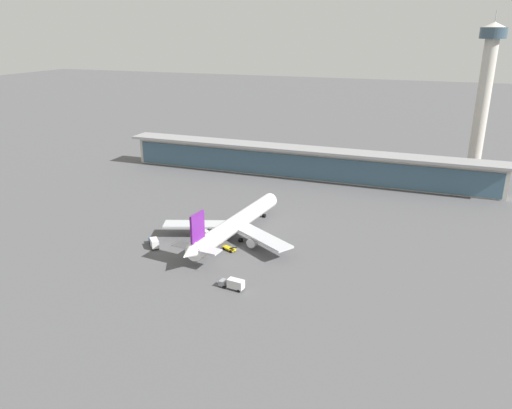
{
  "coord_description": "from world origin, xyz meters",
  "views": [
    {
      "loc": [
        59.74,
        -147.67,
        68.57
      ],
      "look_at": [
        0.0,
        11.17,
        7.86
      ],
      "focal_mm": 34.44,
      "sensor_mm": 36.0,
      "label": 1
    }
  ],
  "objects_px": {
    "service_truck_under_wing_blue": "(154,242)",
    "service_truck_mid_apron_yellow": "(230,248)",
    "control_tower": "(485,88)",
    "service_truck_near_nose_red": "(194,221)",
    "service_truck_by_tail_yellow": "(201,238)",
    "airliner_on_stand": "(235,224)",
    "safety_cone_alpha": "(202,257)",
    "service_truck_on_taxiway_grey": "(233,284)"
  },
  "relations": [
    {
      "from": "service_truck_under_wing_blue",
      "to": "service_truck_mid_apron_yellow",
      "type": "xyz_separation_m",
      "value": [
        24.73,
        6.17,
        -0.88
      ]
    },
    {
      "from": "control_tower",
      "to": "service_truck_near_nose_red",
      "type": "bearing_deg",
      "value": -131.31
    },
    {
      "from": "service_truck_near_nose_red",
      "to": "service_truck_by_tail_yellow",
      "type": "distance_m",
      "value": 14.91
    },
    {
      "from": "airliner_on_stand",
      "to": "service_truck_under_wing_blue",
      "type": "bearing_deg",
      "value": -144.62
    },
    {
      "from": "service_truck_near_nose_red",
      "to": "safety_cone_alpha",
      "type": "height_order",
      "value": "service_truck_near_nose_red"
    },
    {
      "from": "service_truck_on_taxiway_grey",
      "to": "safety_cone_alpha",
      "type": "distance_m",
      "value": 22.67
    },
    {
      "from": "airliner_on_stand",
      "to": "safety_cone_alpha",
      "type": "relative_size",
      "value": 91.7
    },
    {
      "from": "service_truck_by_tail_yellow",
      "to": "service_truck_on_taxiway_grey",
      "type": "bearing_deg",
      "value": -48.8
    },
    {
      "from": "service_truck_mid_apron_yellow",
      "to": "service_truck_on_taxiway_grey",
      "type": "xyz_separation_m",
      "value": [
        11.07,
        -22.78,
        0.88
      ]
    },
    {
      "from": "control_tower",
      "to": "safety_cone_alpha",
      "type": "relative_size",
      "value": 109.79
    },
    {
      "from": "service_truck_near_nose_red",
      "to": "control_tower",
      "type": "distance_m",
      "value": 155.76
    },
    {
      "from": "control_tower",
      "to": "service_truck_by_tail_yellow",
      "type": "bearing_deg",
      "value": -125.91
    },
    {
      "from": "service_truck_under_wing_blue",
      "to": "safety_cone_alpha",
      "type": "xyz_separation_m",
      "value": [
        18.71,
        -1.77,
        -1.37
      ]
    },
    {
      "from": "service_truck_on_taxiway_grey",
      "to": "control_tower",
      "type": "distance_m",
      "value": 170.88
    },
    {
      "from": "service_truck_mid_apron_yellow",
      "to": "safety_cone_alpha",
      "type": "distance_m",
      "value": 9.97
    },
    {
      "from": "service_truck_under_wing_blue",
      "to": "service_truck_on_taxiway_grey",
      "type": "bearing_deg",
      "value": -24.89
    },
    {
      "from": "service_truck_near_nose_red",
      "to": "service_truck_under_wing_blue",
      "type": "height_order",
      "value": "same"
    },
    {
      "from": "service_truck_mid_apron_yellow",
      "to": "service_truck_on_taxiway_grey",
      "type": "relative_size",
      "value": 0.9
    },
    {
      "from": "airliner_on_stand",
      "to": "service_truck_near_nose_red",
      "type": "height_order",
      "value": "airliner_on_stand"
    },
    {
      "from": "service_truck_mid_apron_yellow",
      "to": "airliner_on_stand",
      "type": "bearing_deg",
      "value": 102.6
    },
    {
      "from": "service_truck_by_tail_yellow",
      "to": "control_tower",
      "type": "distance_m",
      "value": 159.72
    },
    {
      "from": "service_truck_near_nose_red",
      "to": "service_truck_by_tail_yellow",
      "type": "xyz_separation_m",
      "value": [
        8.81,
        -12.0,
        -0.82
      ]
    },
    {
      "from": "service_truck_near_nose_red",
      "to": "service_truck_on_taxiway_grey",
      "type": "distance_m",
      "value": 50.69
    },
    {
      "from": "control_tower",
      "to": "safety_cone_alpha",
      "type": "distance_m",
      "value": 166.13
    },
    {
      "from": "service_truck_on_taxiway_grey",
      "to": "control_tower",
      "type": "height_order",
      "value": "control_tower"
    },
    {
      "from": "service_truck_near_nose_red",
      "to": "service_truck_by_tail_yellow",
      "type": "bearing_deg",
      "value": -53.73
    },
    {
      "from": "service_truck_on_taxiway_grey",
      "to": "service_truck_near_nose_red",
      "type": "bearing_deg",
      "value": 129.76
    },
    {
      "from": "airliner_on_stand",
      "to": "service_truck_on_taxiway_grey",
      "type": "relative_size",
      "value": 8.53
    },
    {
      "from": "airliner_on_stand",
      "to": "service_truck_by_tail_yellow",
      "type": "bearing_deg",
      "value": -151.43
    },
    {
      "from": "airliner_on_stand",
      "to": "service_truck_mid_apron_yellow",
      "type": "bearing_deg",
      "value": -77.4
    },
    {
      "from": "service_truck_mid_apron_yellow",
      "to": "safety_cone_alpha",
      "type": "height_order",
      "value": "service_truck_mid_apron_yellow"
    },
    {
      "from": "service_truck_mid_apron_yellow",
      "to": "control_tower",
      "type": "bearing_deg",
      "value": 58.89
    },
    {
      "from": "safety_cone_alpha",
      "to": "service_truck_near_nose_red",
      "type": "bearing_deg",
      "value": 122.45
    },
    {
      "from": "service_truck_on_taxiway_grey",
      "to": "control_tower",
      "type": "bearing_deg",
      "value": 66.24
    },
    {
      "from": "service_truck_by_tail_yellow",
      "to": "safety_cone_alpha",
      "type": "xyz_separation_m",
      "value": [
        6.53,
        -12.13,
        -0.56
      ]
    },
    {
      "from": "airliner_on_stand",
      "to": "service_truck_under_wing_blue",
      "type": "relative_size",
      "value": 9.22
    },
    {
      "from": "airliner_on_stand",
      "to": "control_tower",
      "type": "xyz_separation_m",
      "value": [
        80.19,
        119.42,
        36.44
      ]
    },
    {
      "from": "service_truck_mid_apron_yellow",
      "to": "service_truck_on_taxiway_grey",
      "type": "distance_m",
      "value": 25.34
    },
    {
      "from": "service_truck_on_taxiway_grey",
      "to": "service_truck_by_tail_yellow",
      "type": "bearing_deg",
      "value": 131.2
    },
    {
      "from": "safety_cone_alpha",
      "to": "control_tower",
      "type": "bearing_deg",
      "value": 58.52
    },
    {
      "from": "airliner_on_stand",
      "to": "service_truck_under_wing_blue",
      "type": "xyz_separation_m",
      "value": [
        -22.53,
        -16.0,
        -3.69
      ]
    },
    {
      "from": "airliner_on_stand",
      "to": "service_truck_by_tail_yellow",
      "type": "height_order",
      "value": "airliner_on_stand"
    }
  ]
}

